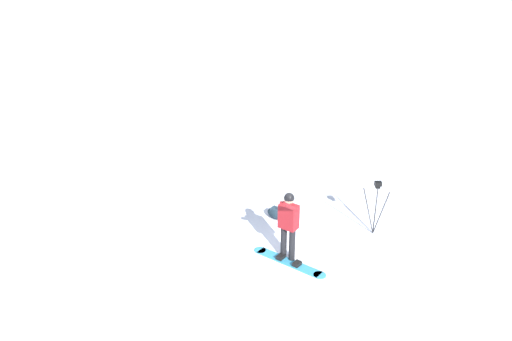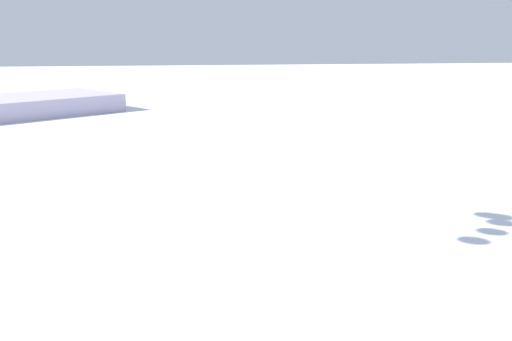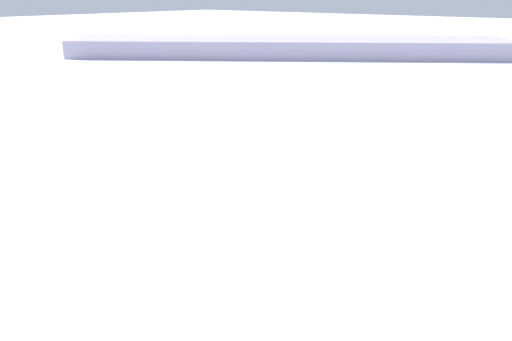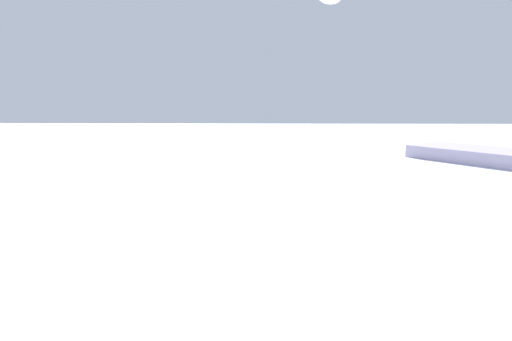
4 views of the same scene
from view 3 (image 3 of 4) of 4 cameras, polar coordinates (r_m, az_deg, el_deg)
name	(u,v)px [view 3 (image 3 of 4)]	position (r m, az deg, el deg)	size (l,w,h in m)	color
distant_ridge	(290,47)	(58.06, 3.85, 13.77)	(44.30, 36.18, 1.87)	#AFA4BD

